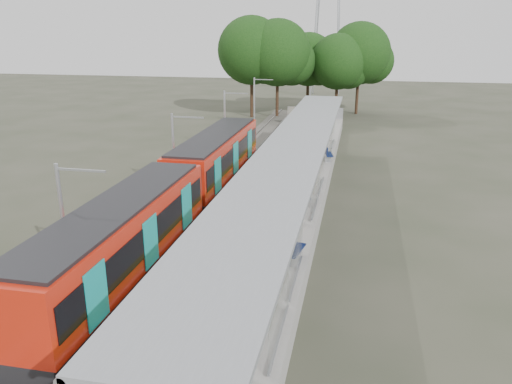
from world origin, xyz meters
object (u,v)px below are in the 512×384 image
at_px(bench_mid, 302,194).
at_px(litter_bin, 268,221).
at_px(train, 179,189).
at_px(bench_far, 328,153).
at_px(info_pillar_far, 271,201).
at_px(info_pillar_near, 197,376).
at_px(bench_near, 293,248).

distance_m(bench_mid, litter_bin, 4.46).
bearing_deg(train, litter_bin, -22.69).
bearing_deg(bench_far, info_pillar_far, -110.47).
bearing_deg(bench_far, litter_bin, -108.79).
bearing_deg(litter_bin, bench_far, 82.43).
bearing_deg(info_pillar_near, bench_mid, 104.01).
height_order(train, bench_far, train).
distance_m(train, info_pillar_far, 5.12).
bearing_deg(bench_near, info_pillar_near, -88.36).
distance_m(bench_far, litter_bin, 14.19).
distance_m(train, bench_near, 8.67).
xyz_separation_m(train, bench_mid, (6.37, 2.12, -0.55)).
height_order(bench_near, bench_mid, bench_near).
xyz_separation_m(bench_mid, litter_bin, (-1.13, -4.31, -0.07)).
relative_size(bench_mid, info_pillar_far, 0.71).
bearing_deg(train, bench_near, -37.45).
relative_size(train, info_pillar_near, 16.17).
bearing_deg(info_pillar_near, info_pillar_far, 108.85).
height_order(bench_near, litter_bin, bench_near).
distance_m(bench_far, info_pillar_near, 25.89).
height_order(bench_mid, info_pillar_near, info_pillar_near).
height_order(train, bench_mid, train).
height_order(bench_near, bench_far, bench_far).
relative_size(bench_far, info_pillar_far, 0.78).
height_order(bench_far, info_pillar_far, info_pillar_far).
relative_size(train, bench_near, 17.37).
relative_size(info_pillar_near, litter_bin, 1.98).
xyz_separation_m(bench_near, litter_bin, (-1.63, 3.07, -0.12)).
distance_m(bench_near, info_pillar_near, 8.81).
height_order(train, bench_near, train).
xyz_separation_m(train, bench_near, (6.87, -5.26, -0.50)).
distance_m(train, info_pillar_near, 15.03).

